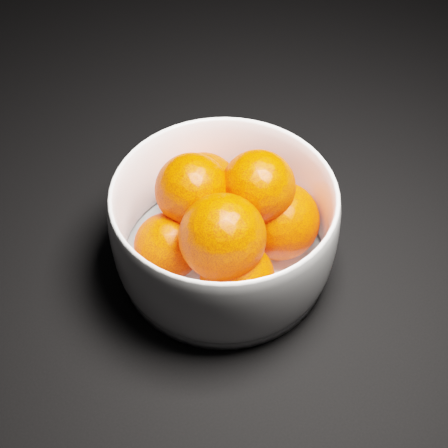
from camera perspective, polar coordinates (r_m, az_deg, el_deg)
ground at (r=0.61m, az=1.63°, el=-7.61°), size 3.00×3.00×0.00m
bowl at (r=0.60m, az=0.00°, el=-0.34°), size 0.22×0.22×0.11m
orange_pile at (r=0.59m, az=0.26°, el=0.51°), size 0.18×0.18×0.12m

